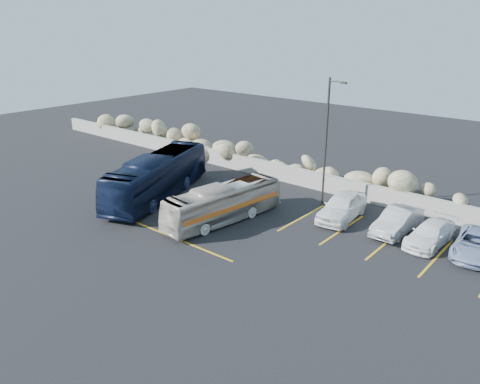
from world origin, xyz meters
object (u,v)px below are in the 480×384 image
Objects in this scene: vintage_bus at (223,203)px; car_b at (397,221)px; lamppost at (327,140)px; car_a at (342,206)px; car_c at (430,234)px; tour_coach at (157,176)px; car_d at (476,244)px.

car_b is (8.48, 4.91, -0.42)m from vintage_bus.
vintage_bus is (-3.27, -5.82, -3.20)m from lamppost.
car_a is 1.14× the size of car_c.
car_c is at bearing -5.13° from tour_coach.
tour_coach is at bearing -160.08° from car_b.
car_a is 7.39m from car_d.
car_c is (1.91, -0.30, -0.10)m from car_b.
lamppost reaches higher than car_c.
car_a reaches higher than car_c.
car_c is (16.45, 4.36, -0.86)m from tour_coach.
car_c is (7.12, -1.21, -3.72)m from lamppost.
lamppost is 4.16m from car_a.
car_b is (5.21, -0.91, -3.62)m from lamppost.
vintage_bus is 1.99× the size of car_c.
lamppost is 7.41m from vintage_bus.
tour_coach is (-6.06, 0.25, 0.34)m from vintage_bus.
car_a is 1.06× the size of car_d.
tour_coach reaches higher than car_d.
car_a is 5.22m from car_c.
tour_coach is (-9.32, -5.57, -2.86)m from lamppost.
lamppost is at bearing 68.39° from vintage_bus.
lamppost is 1.96× the size of car_b.
lamppost reaches higher than vintage_bus.
car_a is 1.10× the size of car_b.
car_d is at bearing 1.38° from car_b.
car_c is 2.19m from car_d.
lamppost is at bearing 172.21° from car_b.
car_d is (18.62, 4.60, -0.85)m from tour_coach.
car_b is 0.97× the size of car_d.
vintage_bus reaches higher than car_d.
lamppost is 1.78× the size of car_a.
tour_coach reaches higher than vintage_bus.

